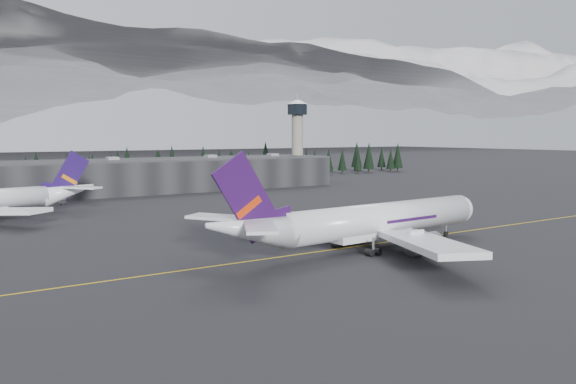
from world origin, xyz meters
TOP-DOWN VIEW (x-y plane):
  - ground at (0.00, 0.00)m, footprint 1400.00×1400.00m
  - taxiline at (0.00, -2.00)m, footprint 400.00×0.40m
  - terminal at (0.00, 125.00)m, footprint 160.00×30.00m
  - control_tower at (75.00, 128.00)m, footprint 10.00×10.00m
  - treeline at (0.00, 162.00)m, footprint 360.00×20.00m
  - jet_main at (0.03, -5.49)m, footprint 65.96×60.76m
  - gse_vehicle_a at (-33.33, 99.27)m, footprint 4.44×5.39m
  - gse_vehicle_b at (27.32, 96.73)m, footprint 4.34×2.28m

SIDE VIEW (x-z plane):
  - ground at x=0.00m, z-range 0.00..0.00m
  - taxiline at x=0.00m, z-range 0.00..0.02m
  - gse_vehicle_a at x=-33.33m, z-range 0.00..1.37m
  - gse_vehicle_b at x=27.32m, z-range 0.00..1.41m
  - jet_main at x=0.03m, z-range -4.23..15.16m
  - terminal at x=0.00m, z-range 0.00..12.60m
  - treeline at x=0.00m, z-range 0.00..15.00m
  - control_tower at x=75.00m, z-range 4.56..42.26m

